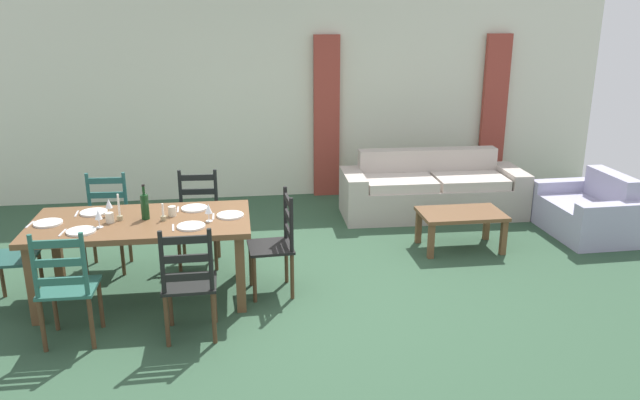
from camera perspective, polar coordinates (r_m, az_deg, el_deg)
name	(u,v)px	position (r m, az deg, el deg)	size (l,w,h in m)	color
ground_plane	(280,297)	(5.78, -3.66, -8.89)	(9.60, 9.60, 0.02)	#2D4C35
wall_far	(260,99)	(8.57, -5.51, 9.23)	(9.60, 0.16, 2.70)	silver
curtain_panel_left	(327,117)	(8.55, 0.60, 7.59)	(0.35, 0.08, 2.20)	#983B30
curtain_panel_right	(494,114)	(9.21, 15.68, 7.66)	(0.35, 0.08, 2.20)	#983B30
dining_table	(142,229)	(5.71, -16.07, -2.60)	(1.90, 0.96, 0.75)	brown
dining_chair_near_left	(67,287)	(5.20, -22.25, -7.42)	(0.42, 0.40, 0.96)	#26584C
dining_chair_near_right	(189,283)	(5.00, -11.94, -7.45)	(0.43, 0.41, 0.96)	black
dining_chair_far_left	(107,222)	(6.57, -19.02, -1.97)	(0.44, 0.42, 0.96)	#22554F
dining_chair_far_right	(198,219)	(6.45, -11.12, -1.68)	(0.44, 0.42, 0.96)	black
dining_chair_head_west	(5,255)	(6.07, -26.99, -4.53)	(0.41, 0.43, 0.96)	#245049
dining_chair_head_east	(276,243)	(5.69, -4.05, -4.00)	(0.43, 0.44, 0.96)	black
dinner_plate_near_left	(81,231)	(5.53, -21.11, -2.69)	(0.24, 0.24, 0.02)	white
fork_near_left	(62,233)	(5.57, -22.60, -2.79)	(0.02, 0.17, 0.01)	silver
dinner_plate_near_right	(191,226)	(5.39, -11.77, -2.37)	(0.24, 0.24, 0.02)	white
fork_near_right	(173,228)	(5.40, -13.35, -2.49)	(0.02, 0.17, 0.01)	silver
dinner_plate_far_left	(94,212)	(5.99, -20.08, -1.07)	(0.24, 0.24, 0.02)	white
fork_far_left	(77,214)	(6.03, -21.47, -1.18)	(0.02, 0.17, 0.01)	silver
dinner_plate_far_right	(194,208)	(5.86, -11.47, -0.74)	(0.24, 0.24, 0.02)	white
fork_far_right	(178,209)	(5.88, -12.93, -0.86)	(0.02, 0.17, 0.01)	silver
dinner_plate_head_west	(48,223)	(5.84, -23.73, -1.95)	(0.24, 0.24, 0.02)	white
fork_head_west	(30,224)	(5.89, -25.12, -2.05)	(0.02, 0.17, 0.01)	silver
dinner_plate_head_east	(230,215)	(5.61, -8.25, -1.39)	(0.24, 0.24, 0.02)	white
fork_head_east	(213,217)	(5.62, -9.78, -1.51)	(0.02, 0.17, 0.01)	silver
wine_bottle	(145,206)	(5.66, -15.80, -0.55)	(0.07, 0.07, 0.32)	#143819
wine_glass_near_left	(98,215)	(5.56, -19.71, -1.32)	(0.06, 0.06, 0.16)	white
wine_glass_near_right	(209,209)	(5.47, -10.21, -0.85)	(0.06, 0.06, 0.16)	white
wine_glass_far_left	(109,204)	(5.84, -18.85, -0.36)	(0.06, 0.06, 0.16)	white
coffee_cup_primary	(172,211)	(5.70, -13.43, -1.00)	(0.07, 0.07, 0.09)	beige
coffee_cup_secondary	(110,218)	(5.68, -18.77, -1.55)	(0.07, 0.07, 0.09)	beige
candle_tall	(119,213)	(5.71, -17.95, -1.14)	(0.05, 0.05, 0.24)	#998C66
candle_short	(163,216)	(5.60, -14.21, -1.44)	(0.05, 0.05, 0.16)	#998C66
couch	(431,192)	(8.03, 10.18, 0.76)	(2.30, 0.86, 0.80)	#B5A99E
coffee_table	(461,218)	(6.91, 12.83, -1.60)	(0.90, 0.56, 0.42)	brown
armchair_upholstered	(590,213)	(7.88, 23.59, -1.11)	(0.83, 1.18, 0.72)	#A4A1BF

